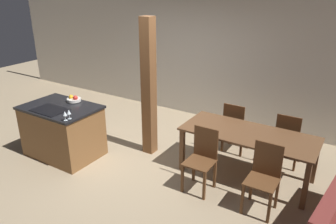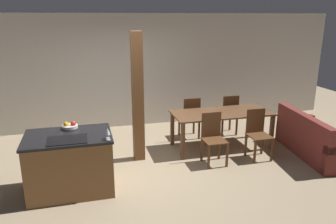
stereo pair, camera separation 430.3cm
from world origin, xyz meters
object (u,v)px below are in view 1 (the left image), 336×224
(wine_glass_near, at_px, (65,114))
(dining_chair_near_right, at_px, (264,177))
(dining_table, at_px, (248,138))
(dining_chair_far_right, at_px, (288,139))
(wine_glass_middle, at_px, (69,112))
(dining_chair_far_left, at_px, (235,127))
(timber_post, at_px, (149,89))
(fruit_bowl, at_px, (74,99))
(kitchen_island, at_px, (63,131))
(dining_chair_near_left, at_px, (202,158))

(wine_glass_near, distance_m, dining_chair_near_right, 3.00)
(dining_table, distance_m, dining_chair_far_right, 0.82)
(wine_glass_middle, xyz_separation_m, dining_chair_far_left, (1.95, 1.99, -0.54))
(wine_glass_middle, relative_size, timber_post, 0.06)
(fruit_bowl, bearing_deg, wine_glass_middle, -47.66)
(fruit_bowl, distance_m, wine_glass_middle, 0.81)
(kitchen_island, distance_m, dining_chair_far_left, 3.03)
(dining_chair_near_right, bearing_deg, wine_glass_middle, -166.69)
(kitchen_island, relative_size, dining_chair_near_right, 1.37)
(wine_glass_middle, bearing_deg, timber_post, 61.27)
(dining_chair_far_right, bearing_deg, dining_table, 55.21)
(wine_glass_middle, height_order, dining_table, wine_glass_middle)
(timber_post, bearing_deg, wine_glass_near, -117.24)
(fruit_bowl, xyz_separation_m, dining_chair_far_left, (2.49, 1.39, -0.47))
(wine_glass_near, distance_m, wine_glass_middle, 0.08)
(wine_glass_middle, distance_m, timber_post, 1.37)
(dining_chair_near_left, bearing_deg, dining_chair_near_right, 0.00)
(dining_chair_near_left, relative_size, dining_chair_far_left, 1.00)
(fruit_bowl, relative_size, dining_chair_near_left, 0.26)
(wine_glass_near, relative_size, timber_post, 0.06)
(timber_post, bearing_deg, dining_table, 4.48)
(dining_chair_near_right, xyz_separation_m, dining_chair_far_right, (0.00, 1.31, 0.00))
(dining_table, height_order, dining_chair_near_left, dining_chair_near_left)
(kitchen_island, bearing_deg, dining_table, 19.14)
(kitchen_island, relative_size, dining_chair_far_right, 1.37)
(dining_table, bearing_deg, fruit_bowl, -165.91)
(wine_glass_middle, distance_m, dining_chair_near_right, 2.99)
(dining_chair_near_left, bearing_deg, wine_glass_near, -158.85)
(wine_glass_near, bearing_deg, wine_glass_middle, 90.00)
(fruit_bowl, xyz_separation_m, wine_glass_near, (0.54, -0.67, 0.07))
(wine_glass_near, xyz_separation_m, dining_chair_far_left, (1.95, 2.06, -0.54))
(wine_glass_near, bearing_deg, dining_chair_near_right, 14.76)
(fruit_bowl, height_order, dining_chair_far_right, fruit_bowl)
(wine_glass_middle, distance_m, dining_table, 2.77)
(wine_glass_middle, bearing_deg, wine_glass_near, -90.00)
(dining_chair_near_right, xyz_separation_m, dining_chair_far_left, (-0.91, 1.31, 0.00))
(fruit_bowl, relative_size, dining_table, 0.12)
(fruit_bowl, xyz_separation_m, wine_glass_middle, (0.54, -0.59, 0.07))
(dining_chair_near_left, bearing_deg, dining_chair_far_right, 55.21)
(kitchen_island, xyz_separation_m, wine_glass_middle, (0.57, -0.30, 0.57))
(wine_glass_middle, bearing_deg, dining_chair_near_left, 19.16)
(dining_table, height_order, timber_post, timber_post)
(dining_chair_near_left, bearing_deg, dining_chair_far_left, 90.00)
(dining_chair_far_left, bearing_deg, timber_post, 31.53)
(wine_glass_near, xyz_separation_m, dining_chair_near_left, (1.95, 0.75, -0.54))
(dining_chair_near_left, bearing_deg, dining_table, 55.21)
(dining_chair_near_left, xyz_separation_m, timber_post, (-1.29, 0.52, 0.70))
(wine_glass_near, xyz_separation_m, dining_chair_far_right, (2.86, 2.06, -0.54))
(wine_glass_near, bearing_deg, fruit_bowl, 128.89)
(dining_table, relative_size, timber_post, 0.85)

